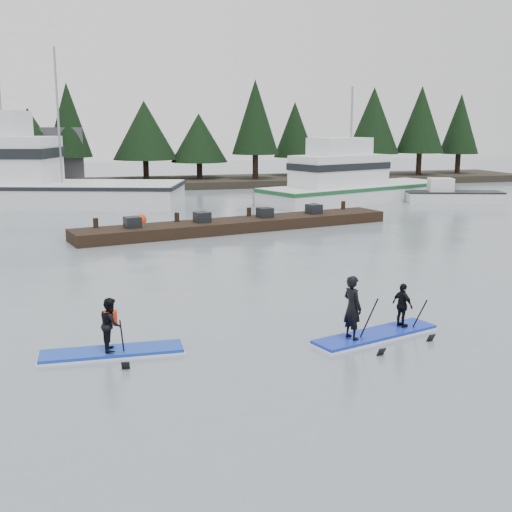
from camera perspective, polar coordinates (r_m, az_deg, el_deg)
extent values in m
plane|color=slate|center=(15.33, 5.96, -8.42)|extent=(160.00, 160.00, 0.00)
cube|color=#2D281E|center=(55.88, -9.79, 6.39)|extent=(70.00, 8.00, 0.60)
cube|color=white|center=(45.01, -19.97, 4.42)|extent=(21.29, 11.67, 2.74)
cylinder|color=gray|center=(45.12, -21.70, 11.50)|extent=(0.14, 0.14, 8.52)
cube|color=white|center=(45.35, 8.95, 4.98)|extent=(15.08, 9.03, 2.08)
cube|color=white|center=(43.95, 7.40, 7.54)|extent=(7.18, 5.11, 2.08)
cylinder|color=gray|center=(44.55, 8.45, 10.46)|extent=(0.14, 0.14, 6.57)
cube|color=white|center=(46.05, 17.19, 5.04)|extent=(6.65, 3.69, 0.74)
cube|color=black|center=(32.29, -1.54, 2.78)|extent=(16.73, 5.94, 0.56)
sphere|color=red|center=(46.49, 11.60, 4.92)|extent=(0.53, 0.53, 0.53)
sphere|color=red|center=(35.51, -10.16, 2.96)|extent=(0.59, 0.59, 0.59)
cube|color=#1337B3|center=(15.38, -12.66, -8.34)|extent=(3.27, 0.87, 0.12)
imported|color=black|center=(15.17, -12.78, -5.92)|extent=(0.48, 0.61, 1.24)
cube|color=red|center=(15.12, -12.80, -5.38)|extent=(0.30, 0.21, 0.32)
cylinder|color=black|center=(15.11, -11.72, -7.79)|extent=(0.18, 0.87, 1.49)
cube|color=#132BB2|center=(16.46, 10.58, -6.91)|extent=(3.59, 1.84, 0.12)
imported|color=black|center=(15.69, 8.56, -4.53)|extent=(0.53, 0.66, 1.57)
cylinder|color=black|center=(15.82, 9.72, -6.12)|extent=(0.19, 0.94, 1.60)
imported|color=black|center=(16.88, 12.90, -4.29)|extent=(0.47, 0.72, 1.14)
cylinder|color=black|center=(17.04, 13.95, -5.82)|extent=(0.18, 0.85, 1.45)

